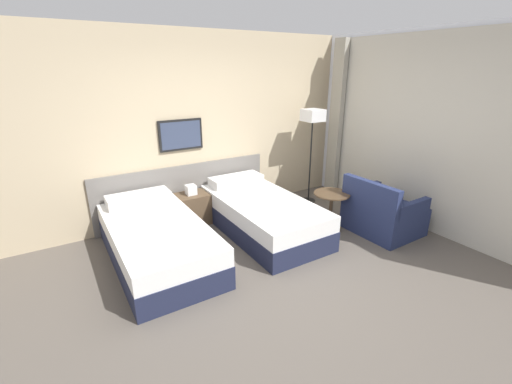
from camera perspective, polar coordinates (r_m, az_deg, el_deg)
ground_plane at (r=3.99m, az=3.61°, el=-13.41°), size 16.00×16.00×0.00m
wall_headboard at (r=5.21m, az=-9.58°, el=9.93°), size 10.00×0.10×2.70m
wall_window at (r=5.21m, az=28.21°, el=8.26°), size 0.21×4.53×2.70m
bed_near_door at (r=4.29m, az=-16.15°, el=-7.79°), size 1.01×1.99×0.62m
bed_near_window at (r=4.82m, az=0.95°, el=-3.70°), size 1.01×1.99×0.62m
nightstand at (r=5.14m, az=-10.59°, el=-2.67°), size 0.49×0.38×0.60m
floor_lamp at (r=5.69m, az=9.40°, el=11.38°), size 0.30×0.30×1.57m
side_table at (r=4.97m, az=12.43°, el=-1.85°), size 0.51×0.51×0.53m
armchair at (r=5.11m, az=20.29°, el=-3.55°), size 0.82×0.90×0.80m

